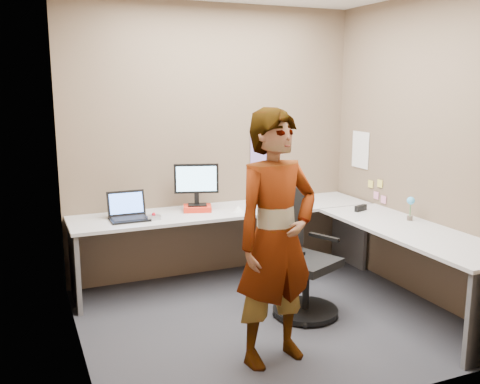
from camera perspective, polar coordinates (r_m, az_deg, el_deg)
name	(u,v)px	position (r m, az deg, el deg)	size (l,w,h in m)	color
ground	(269,319)	(4.59, 3.11, -13.38)	(3.00, 3.00, 0.00)	#242429
wall_back	(214,142)	(5.39, -2.82, 5.30)	(3.00, 3.00, 0.00)	brown
wall_right	(422,150)	(5.05, 18.82, 4.28)	(2.70, 2.70, 0.00)	brown
wall_left	(72,171)	(3.80, -17.48, 2.18)	(2.70, 2.70, 0.00)	brown
desk	(294,234)	(4.90, 5.81, -4.47)	(2.98, 2.58, 0.73)	#B4B4B4
paper_ream	(197,208)	(5.15, -4.57, -1.73)	(0.26, 0.19, 0.05)	red
monitor	(196,181)	(5.11, -4.67, 1.18)	(0.41, 0.18, 0.40)	black
laptop	(128,212)	(4.92, -11.86, -2.12)	(0.34, 0.29, 0.24)	black
trackball_mouse	(153,217)	(4.86, -9.21, -2.66)	(0.12, 0.08, 0.07)	#B7B7BC
origami	(238,209)	(5.10, -0.18, -1.78)	(0.10, 0.10, 0.06)	white
stapler	(361,208)	(5.26, 12.75, -1.69)	(0.15, 0.04, 0.06)	black
flower	(411,205)	(4.99, 17.74, -1.30)	(0.07, 0.07, 0.22)	brown
calendar_purple	(264,145)	(5.60, 2.53, 5.01)	(0.30, 0.01, 0.40)	#846BB7
calendar_white	(360,150)	(5.75, 12.73, 4.41)	(0.01, 0.28, 0.38)	white
sticky_note_a	(380,184)	(5.52, 14.70, 0.87)	(0.01, 0.07, 0.07)	#F2E059
sticky_note_b	(376,195)	(5.58, 14.32, -0.35)	(0.01, 0.07, 0.07)	pink
sticky_note_c	(384,200)	(5.49, 15.06, -0.79)	(0.01, 0.07, 0.07)	pink
sticky_note_d	(371,184)	(5.64, 13.76, 0.84)	(0.01, 0.07, 0.07)	#F2E059
office_chair	(300,265)	(4.57, 6.44, -7.77)	(0.61, 0.61, 1.05)	black
person	(276,239)	(3.67, 3.87, -5.01)	(0.65, 0.43, 1.78)	#999399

